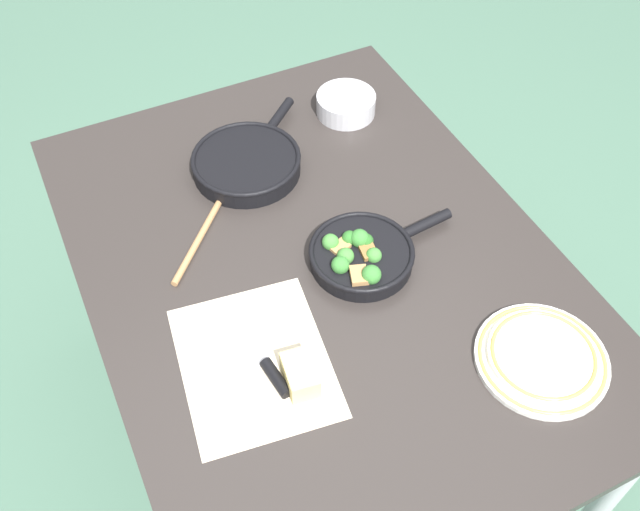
# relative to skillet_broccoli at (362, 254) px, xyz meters

# --- Properties ---
(ground_plane) EXTENTS (14.00, 14.00, 0.00)m
(ground_plane) POSITION_rel_skillet_broccoli_xyz_m (-0.04, -0.08, -0.76)
(ground_plane) COLOR #476B56
(dining_table_red) EXTENTS (1.34, 0.98, 0.74)m
(dining_table_red) POSITION_rel_skillet_broccoli_xyz_m (-0.04, -0.08, -0.10)
(dining_table_red) COLOR #2D2826
(dining_table_red) RESTS_ON ground_plane
(skillet_broccoli) EXTENTS (0.23, 0.35, 0.07)m
(skillet_broccoli) POSITION_rel_skillet_broccoli_xyz_m (0.00, 0.00, 0.00)
(skillet_broccoli) COLOR black
(skillet_broccoli) RESTS_ON dining_table_red
(skillet_eggs) EXTENTS (0.31, 0.33, 0.05)m
(skillet_eggs) POSITION_rel_skillet_broccoli_xyz_m (-0.38, -0.11, -0.00)
(skillet_eggs) COLOR black
(skillet_eggs) RESTS_ON dining_table_red
(wooden_spoon) EXTENTS (0.30, 0.28, 0.02)m
(wooden_spoon) POSITION_rel_skillet_broccoli_xyz_m (-0.29, -0.23, -0.02)
(wooden_spoon) COLOR #A87A4C
(wooden_spoon) RESTS_ON dining_table_red
(parchment_sheet) EXTENTS (0.38, 0.32, 0.00)m
(parchment_sheet) POSITION_rel_skillet_broccoli_xyz_m (0.13, -0.30, -0.03)
(parchment_sheet) COLOR beige
(parchment_sheet) RESTS_ON dining_table_red
(grater_knife) EXTENTS (0.25, 0.06, 0.02)m
(grater_knife) POSITION_rel_skillet_broccoli_xyz_m (0.14, -0.29, -0.02)
(grater_knife) COLOR silver
(grater_knife) RESTS_ON dining_table_red
(cheese_block) EXTENTS (0.09, 0.07, 0.05)m
(cheese_block) POSITION_rel_skillet_broccoli_xyz_m (0.21, -0.24, 0.00)
(cheese_block) COLOR #EFD67A
(cheese_block) RESTS_ON dining_table_red
(dinner_plate_stack) EXTENTS (0.26, 0.26, 0.03)m
(dinner_plate_stack) POSITION_rel_skillet_broccoli_xyz_m (0.37, 0.20, -0.01)
(dinner_plate_stack) COLOR silver
(dinner_plate_stack) RESTS_ON dining_table_red
(prep_bowl_steel) EXTENTS (0.15, 0.15, 0.05)m
(prep_bowl_steel) POSITION_rel_skillet_broccoli_xyz_m (-0.47, 0.20, 0.00)
(prep_bowl_steel) COLOR #B7B7BC
(prep_bowl_steel) RESTS_ON dining_table_red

